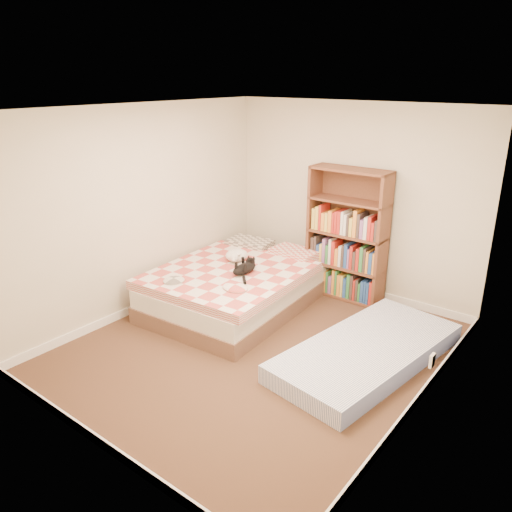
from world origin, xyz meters
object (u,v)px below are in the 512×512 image
Objects in this scene: bookshelf at (347,252)px; bed at (238,285)px; black_cat at (246,268)px; floor_mattress at (367,352)px; white_dog at (237,255)px.

bed is at bearing -130.14° from bookshelf.
bed is 3.60× the size of black_cat.
bookshelf reaches higher than floor_mattress.
white_dog is at bearing -137.74° from bookshelf.
bookshelf is 0.78× the size of floor_mattress.
bed is 0.39m from white_dog.
bed is 6.35× the size of white_dog.
bookshelf is (0.93, 1.11, 0.34)m from bed.
bed is at bearing -178.09° from floor_mattress.
bookshelf is 1.41m from black_cat.
floor_mattress is 2.13m from white_dog.
floor_mattress is 5.98× the size of white_dog.
floor_mattress is at bearing -10.34° from bed.
white_dog is at bearing 131.35° from bed.
bookshelf reaches higher than white_dog.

